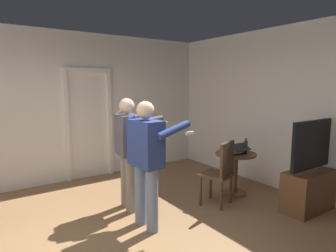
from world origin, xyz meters
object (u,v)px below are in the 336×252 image
tv_flatscreen (313,182)px  wooden_chair (221,171)px  person_blue_shirt (146,156)px  laptop (237,151)px  side_table (235,166)px  person_striped_shirt (128,146)px  bottle_on_table (246,147)px

tv_flatscreen → wooden_chair: 1.35m
wooden_chair → person_blue_shirt: 1.32m
laptop → side_table: bearing=54.3°
person_striped_shirt → bottle_on_table: bearing=-16.6°
bottle_on_table → person_blue_shirt: bearing=-177.5°
tv_flatscreen → side_table: 1.17m
bottle_on_table → tv_flatscreen: bearing=-69.5°
laptop → bottle_on_table: bearing=-12.2°
tv_flatscreen → laptop: size_ratio=4.03×
side_table → wooden_chair: size_ratio=0.71×
side_table → person_blue_shirt: bearing=-174.8°
person_blue_shirt → person_striped_shirt: size_ratio=1.00×
bottle_on_table → wooden_chair: bearing=-169.8°
side_table → wooden_chair: 0.58m
side_table → wooden_chair: wooden_chair is taller
wooden_chair → person_blue_shirt: (-1.26, 0.04, 0.40)m
side_table → bottle_on_table: bearing=-29.7°
wooden_chair → laptop: bearing=17.3°
laptop → person_striped_shirt: 1.79m
laptop → person_striped_shirt: bearing=163.0°
laptop → person_blue_shirt: size_ratio=0.20×
person_striped_shirt → laptop: bearing=-17.0°
person_striped_shirt → tv_flatscreen: bearing=-34.4°
side_table → bottle_on_table: (0.14, -0.08, 0.33)m
tv_flatscreen → person_blue_shirt: (-2.31, 0.89, 0.54)m
person_striped_shirt → person_blue_shirt: bearing=-96.2°
laptop → tv_flatscreen: bearing=-62.1°
laptop → bottle_on_table: bottle_on_table is taller
tv_flatscreen → wooden_chair: (-1.05, 0.85, 0.14)m
person_striped_shirt → wooden_chair: bearing=-29.7°
tv_flatscreen → person_striped_shirt: bearing=145.6°
laptop → wooden_chair: wooden_chair is taller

